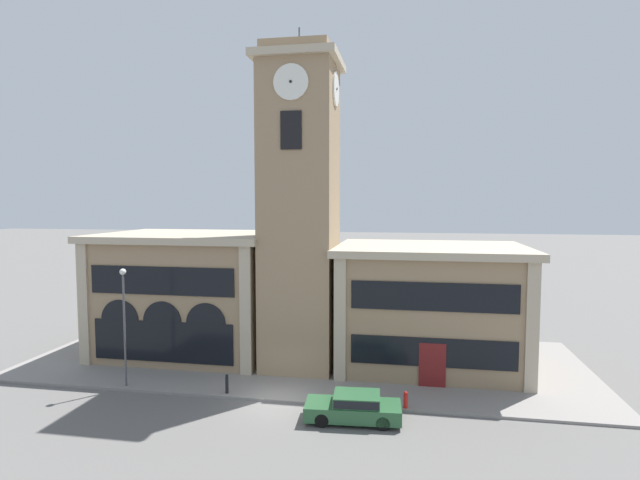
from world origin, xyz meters
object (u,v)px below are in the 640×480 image
Objects in this scene: fire_hydrant at (406,400)px; street_lamp at (124,311)px; parked_car_near at (354,407)px; bollard at (227,384)px.

street_lamp is at bearing 178.97° from fire_hydrant.
parked_car_near reaches higher than bollard.
street_lamp is at bearing -12.10° from parked_car_near.
parked_car_near reaches higher than fire_hydrant.
parked_car_near is 2.97m from fire_hydrant.
fire_hydrant is (2.45, 1.67, -0.15)m from parked_car_near.
street_lamp is 7.76× the size of fire_hydrant.
parked_car_near is at bearing -8.35° from street_lamp.
fire_hydrant is at bearing -149.48° from parked_car_near.
fire_hydrant is (9.69, -0.26, -0.10)m from bollard.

